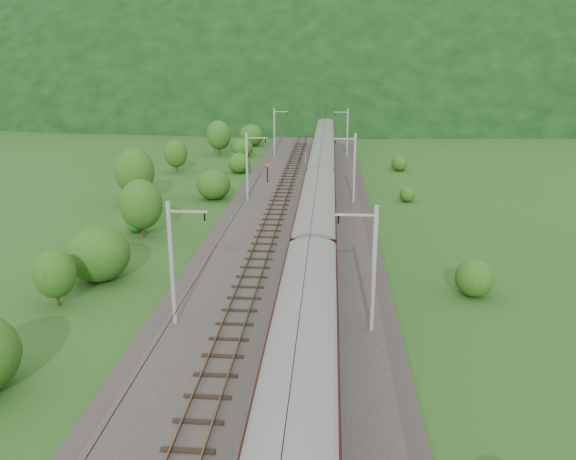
{
  "coord_description": "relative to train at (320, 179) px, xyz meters",
  "views": [
    {
      "loc": [
        3.44,
        -31.83,
        16.56
      ],
      "look_at": [
        0.02,
        13.15,
        2.6
      ],
      "focal_mm": 35.0,
      "sensor_mm": 36.0,
      "label": 1
    }
  ],
  "objects": [
    {
      "name": "catenary_right",
      "position": [
        3.72,
        3.75,
        0.68
      ],
      "size": [
        2.54,
        192.28,
        8.0
      ],
      "color": "gray",
      "rests_on": "railbed"
    },
    {
      "name": "hazard_post_near",
      "position": [
        -2.95,
        29.35,
        -2.74
      ],
      "size": [
        0.17,
        0.17,
        1.56
      ],
      "primitive_type": "cylinder",
      "color": "red",
      "rests_on": "railbed"
    },
    {
      "name": "overhead_wires",
      "position": [
        -2.4,
        -18.25,
        3.28
      ],
      "size": [
        4.83,
        198.0,
        0.03
      ],
      "color": "black",
      "rests_on": "ground"
    },
    {
      "name": "mountain_main",
      "position": [
        -2.4,
        231.75,
        -3.82
      ],
      "size": [
        504.0,
        360.0,
        244.0
      ],
      "primitive_type": "ellipsoid",
      "color": "black",
      "rests_on": "ground"
    },
    {
      "name": "train",
      "position": [
        0.0,
        0.0,
        0.0
      ],
      "size": [
        3.26,
        155.86,
        5.69
      ],
      "color": "black",
      "rests_on": "ground"
    },
    {
      "name": "ground",
      "position": [
        -2.4,
        -28.25,
        -3.82
      ],
      "size": [
        600.0,
        600.0,
        0.0
      ],
      "primitive_type": "plane",
      "color": "#234F18",
      "rests_on": "ground"
    },
    {
      "name": "catenary_left",
      "position": [
        -8.52,
        3.75,
        0.68
      ],
      "size": [
        2.54,
        192.28,
        8.0
      ],
      "color": "gray",
      "rests_on": "railbed"
    },
    {
      "name": "vegetation_right",
      "position": [
        10.26,
        -20.25,
        -2.7
      ],
      "size": [
        5.98,
        96.08,
        2.48
      ],
      "color": "#224C14",
      "rests_on": "ground"
    },
    {
      "name": "vegetation_left",
      "position": [
        -17.25,
        -7.47,
        -1.17
      ],
      "size": [
        13.53,
        142.34,
        6.5
      ],
      "color": "#224C14",
      "rests_on": "ground"
    },
    {
      "name": "track_left",
      "position": [
        -4.8,
        -18.25,
        -3.45
      ],
      "size": [
        2.4,
        220.0,
        0.27
      ],
      "color": "brown",
      "rests_on": "railbed"
    },
    {
      "name": "track_right",
      "position": [
        0.0,
        -18.25,
        -3.45
      ],
      "size": [
        2.4,
        220.0,
        0.27
      ],
      "color": "brown",
      "rests_on": "railbed"
    },
    {
      "name": "hazard_post_far",
      "position": [
        -1.68,
        12.5,
        -2.7
      ],
      "size": [
        0.17,
        0.17,
        1.63
      ],
      "primitive_type": "cylinder",
      "color": "red",
      "rests_on": "railbed"
    },
    {
      "name": "railbed",
      "position": [
        -2.4,
        -18.25,
        -3.67
      ],
      "size": [
        14.0,
        220.0,
        0.3
      ],
      "primitive_type": "cube",
      "color": "#38332D",
      "rests_on": "ground"
    },
    {
      "name": "mountain_ridge",
      "position": [
        -122.4,
        271.75,
        -3.82
      ],
      "size": [
        336.0,
        280.0,
        132.0
      ],
      "primitive_type": "ellipsoid",
      "color": "black",
      "rests_on": "ground"
    },
    {
      "name": "signal",
      "position": [
        -7.4,
        13.96,
        -2.08
      ],
      "size": [
        0.27,
        0.27,
        2.46
      ],
      "color": "black",
      "rests_on": "railbed"
    }
  ]
}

